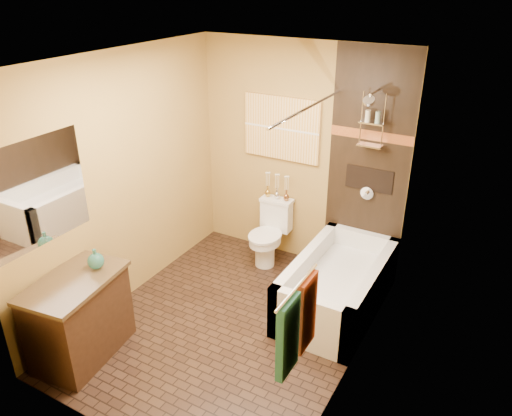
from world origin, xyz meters
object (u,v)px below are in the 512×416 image
Objects in this scene: vanity at (79,317)px; sunset_painting at (282,128)px; toilet at (270,233)px; bathtub at (337,289)px.

sunset_painting is at bearing 66.33° from vanity.
sunset_painting reaches higher than toilet.
bathtub is at bearing -26.80° from toilet.
bathtub is (1.02, -0.73, -1.33)m from sunset_painting.
sunset_painting is 1.22× the size of toilet.
toilet is (0.00, -0.25, -1.18)m from sunset_painting.
toilet is at bearing 155.09° from bathtub.
vanity is (-1.72, -1.74, 0.17)m from bathtub.
bathtub is 1.58× the size of vanity.
toilet is 0.77× the size of vanity.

